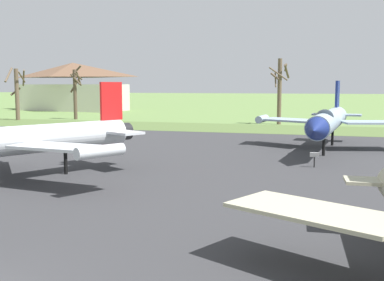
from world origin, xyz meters
name	(u,v)px	position (x,y,z in m)	size (l,w,h in m)	color
asphalt_apron	(163,180)	(0.00, 15.82, 0.03)	(92.05, 52.73, 0.05)	#333335
grass_verge_strip	(253,129)	(0.00, 48.19, 0.03)	(152.05, 12.00, 0.06)	#516834
jet_fighter_front_left	(329,120)	(8.83, 30.50, 2.47)	(12.76, 17.21, 5.69)	#8EA3B2
info_placard_front_left	(314,158)	(8.02, 22.14, 0.65)	(0.58, 0.24, 1.03)	black
jet_fighter_rear_left	(8,140)	(-7.64, 12.72, 2.33)	(12.36, 15.34, 5.47)	silver
bare_tree_far_left	(17,91)	(-36.33, 52.22, 4.34)	(3.16, 3.12, 7.98)	brown
bare_tree_left_of_center	(76,90)	(-28.99, 56.66, 4.51)	(2.25, 2.27, 8.38)	brown
bare_tree_center	(280,88)	(2.38, 55.81, 4.88)	(2.61, 2.36, 8.83)	brown
visitor_building	(73,87)	(-43.08, 80.07, 4.90)	(23.84, 13.32, 9.97)	beige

